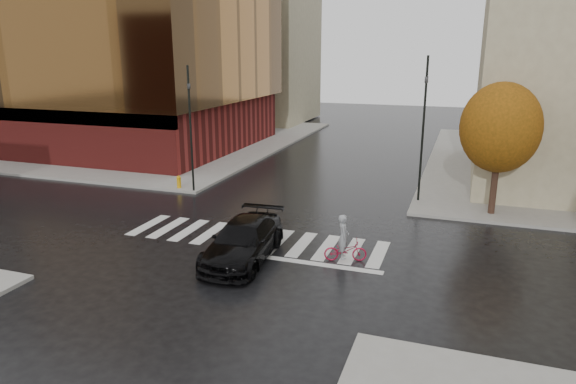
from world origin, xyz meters
name	(u,v)px	position (x,y,z in m)	size (l,w,h in m)	color
ground	(250,242)	(0.00, 0.00, 0.00)	(120.00, 120.00, 0.00)	black
sidewalk_nw	(133,138)	(-21.00, 21.00, 0.07)	(30.00, 30.00, 0.15)	gray
crosswalk	(255,238)	(0.00, 0.50, 0.01)	(12.00, 3.00, 0.01)	silver
office_glass	(94,47)	(-22.00, 17.99, 8.28)	(27.00, 19.00, 16.00)	maroon
building_nw_far	(248,31)	(-16.00, 37.00, 10.15)	(14.00, 12.00, 20.00)	#9A906D
tree_ne_a	(500,128)	(10.00, 7.40, 4.46)	(3.80, 3.80, 6.50)	black
sedan	(243,241)	(0.50, -1.80, 0.78)	(2.20, 5.40, 1.57)	black
cyclist	(345,245)	(4.32, -0.61, 0.65)	(1.77, 1.05, 1.91)	maroon
traffic_light_nw	(190,121)	(-6.30, 6.30, 4.18)	(0.18, 0.15, 7.12)	black
traffic_light_ne	(424,119)	(6.30, 8.58, 4.56)	(0.20, 0.23, 7.67)	black
fire_hydrant	(179,181)	(-7.39, 6.50, 0.56)	(0.27, 0.27, 0.74)	orange
manhole	(239,245)	(-0.32, -0.52, 0.01)	(0.55, 0.55, 0.01)	#493A1A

